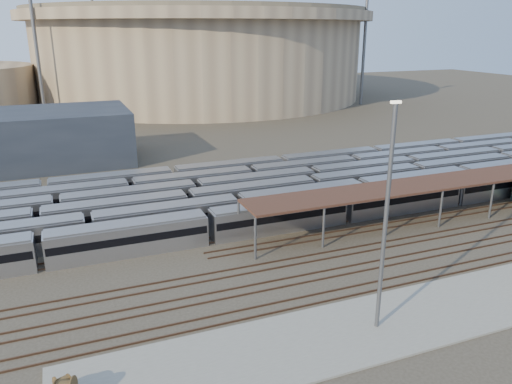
% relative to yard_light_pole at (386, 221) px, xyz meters
% --- Properties ---
extents(ground, '(420.00, 420.00, 0.00)m').
position_rel_yard_light_pole_xyz_m(ground, '(3.28, 15.14, -9.93)').
color(ground, '#383026').
rests_on(ground, ground).
extents(apron, '(50.00, 9.00, 0.20)m').
position_rel_yard_light_pole_xyz_m(apron, '(-1.72, 0.14, -9.83)').
color(apron, gray).
rests_on(apron, ground).
extents(subway_trains, '(127.44, 23.90, 3.60)m').
position_rel_yard_light_pole_xyz_m(subway_trains, '(7.69, 33.64, -8.13)').
color(subway_trains, '#A3A2A6').
rests_on(subway_trains, ground).
extents(inspection_shed, '(60.30, 6.00, 5.30)m').
position_rel_yard_light_pole_xyz_m(inspection_shed, '(25.28, 19.14, -4.94)').
color(inspection_shed, '#58595D').
rests_on(inspection_shed, ground).
extents(empty_tracks, '(170.00, 9.62, 0.18)m').
position_rel_yard_light_pole_xyz_m(empty_tracks, '(3.28, 10.14, -9.84)').
color(empty_tracks, '#4C3323').
rests_on(empty_tracks, ground).
extents(stadium, '(124.00, 124.00, 32.50)m').
position_rel_yard_light_pole_xyz_m(stadium, '(28.28, 155.14, 6.54)').
color(stadium, tan).
rests_on(stadium, ground).
extents(service_building, '(42.00, 20.00, 10.00)m').
position_rel_yard_light_pole_xyz_m(service_building, '(-31.72, 70.14, -4.93)').
color(service_building, '#1E232D').
rests_on(service_building, ground).
extents(floodlight_0, '(4.00, 1.00, 38.40)m').
position_rel_yard_light_pole_xyz_m(floodlight_0, '(-26.72, 125.14, 10.72)').
color(floodlight_0, '#58595D').
rests_on(floodlight_0, ground).
extents(floodlight_2, '(4.00, 1.00, 38.40)m').
position_rel_yard_light_pole_xyz_m(floodlight_2, '(73.28, 115.14, 10.72)').
color(floodlight_2, '#58595D').
rests_on(floodlight_2, ground).
extents(floodlight_3, '(4.00, 1.00, 38.40)m').
position_rel_yard_light_pole_xyz_m(floodlight_3, '(-6.72, 175.14, 10.72)').
color(floodlight_3, '#58595D').
rests_on(floodlight_3, ground).
extents(yard_light_pole, '(0.82, 0.36, 19.29)m').
position_rel_yard_light_pole_xyz_m(yard_light_pole, '(0.00, 0.00, 0.00)').
color(yard_light_pole, '#58595D').
rests_on(yard_light_pole, apron).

